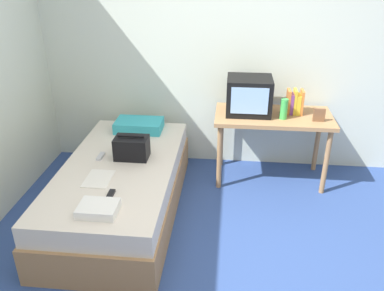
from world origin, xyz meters
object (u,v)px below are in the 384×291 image
tv (249,96)px  remote_dark (110,196)px  handbag (132,148)px  book_row (295,103)px  pillow (139,125)px  desk (273,123)px  folded_towel (98,209)px  water_bottle (284,109)px  picture_frame (319,115)px  magazine (99,179)px  bed (121,188)px  remote_silver (101,156)px

tv → remote_dark: tv is taller
tv → handbag: tv is taller
tv → handbag: size_ratio=1.47×
book_row → remote_dark: book_row is taller
pillow → remote_dark: pillow is taller
desk → folded_towel: (-1.34, -1.48, -0.10)m
water_bottle → pillow: size_ratio=0.41×
picture_frame → desk: bearing=161.8°
picture_frame → magazine: picture_frame is taller
magazine → water_bottle: bearing=30.6°
remote_dark → pillow: bearing=92.6°
tv → handbag: (-1.05, -0.65, -0.31)m
handbag → bed: bearing=-125.0°
water_bottle → remote_silver: size_ratio=1.40×
book_row → folded_towel: (-1.54, -1.54, -0.31)m
remote_dark → magazine: bearing=124.6°
desk → picture_frame: 0.46m
water_bottle → remote_silver: 1.79m
book_row → pillow: (-1.58, -0.06, -0.29)m
picture_frame → remote_dark: size_ratio=0.83×
picture_frame → book_row: bearing=137.0°
folded_towel → tv: bearing=54.4°
picture_frame → remote_dark: (-1.73, -1.14, -0.28)m
folded_towel → bed: bearing=94.0°
bed → desk: bearing=28.4°
pillow → water_bottle: bearing=-3.8°
desk → book_row: book_row is taller
picture_frame → handbag: 1.79m
magazine → remote_dark: 0.30m
water_bottle → pillow: (-1.46, 0.10, -0.28)m
water_bottle → bed: bearing=-156.2°
bed → pillow: size_ratio=4.13×
handbag → picture_frame: bearing=15.9°
remote_dark → water_bottle: bearing=40.0°
bed → book_row: size_ratio=8.10×
desk → tv: tv is taller
water_bottle → remote_dark: (-1.40, -1.17, -0.32)m
remote_dark → folded_towel: (-0.02, -0.21, 0.02)m
desk → handbag: desk is taller
remote_silver → magazine: bearing=-74.9°
tv → picture_frame: (0.67, -0.17, -0.12)m
bed → picture_frame: picture_frame is taller
pillow → folded_towel: pillow is taller
book_row → folded_towel: bearing=-135.0°
desk → tv: size_ratio=2.64×
bed → remote_silver: remote_silver is taller
magazine → remote_silver: bearing=105.1°
bed → remote_dark: bearing=-82.1°
bed → desk: size_ratio=1.72×
tv → remote_dark: bearing=-129.2°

